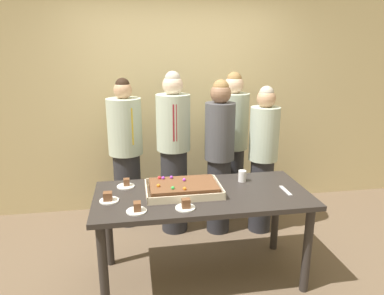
% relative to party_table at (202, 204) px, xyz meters
% --- Properties ---
extents(ground_plane, '(12.00, 12.00, 0.00)m').
position_rel_party_table_xyz_m(ground_plane, '(0.00, 0.00, -0.69)').
color(ground_plane, brown).
extents(interior_back_panel, '(8.00, 0.12, 3.00)m').
position_rel_party_table_xyz_m(interior_back_panel, '(0.00, 1.60, 0.81)').
color(interior_back_panel, '#CCB784').
rests_on(interior_back_panel, ground_plane).
extents(party_table, '(1.75, 0.81, 0.79)m').
position_rel_party_table_xyz_m(party_table, '(0.00, 0.00, 0.00)').
color(party_table, '#2D2826').
rests_on(party_table, ground_plane).
extents(sheet_cake, '(0.61, 0.42, 0.10)m').
position_rel_party_table_xyz_m(sheet_cake, '(-0.15, 0.04, 0.14)').
color(sheet_cake, beige).
rests_on(sheet_cake, party_table).
extents(plated_slice_near_left, '(0.15, 0.15, 0.08)m').
position_rel_party_table_xyz_m(plated_slice_near_left, '(-0.18, -0.26, 0.13)').
color(plated_slice_near_left, white).
rests_on(plated_slice_near_left, party_table).
extents(plated_slice_near_right, '(0.15, 0.15, 0.07)m').
position_rel_party_table_xyz_m(plated_slice_near_right, '(-0.62, 0.25, 0.12)').
color(plated_slice_near_right, white).
rests_on(plated_slice_near_right, party_table).
extents(plated_slice_far_left, '(0.15, 0.15, 0.07)m').
position_rel_party_table_xyz_m(plated_slice_far_left, '(-0.53, -0.25, 0.12)').
color(plated_slice_far_left, white).
rests_on(plated_slice_far_left, party_table).
extents(plated_slice_far_right, '(0.15, 0.15, 0.08)m').
position_rel_party_table_xyz_m(plated_slice_far_right, '(-0.75, -0.04, 0.13)').
color(plated_slice_far_right, white).
rests_on(plated_slice_far_right, party_table).
extents(drink_cup_nearest, '(0.07, 0.07, 0.10)m').
position_rel_party_table_xyz_m(drink_cup_nearest, '(0.40, 0.20, 0.15)').
color(drink_cup_nearest, white).
rests_on(drink_cup_nearest, party_table).
extents(cake_server_utensil, '(0.03, 0.20, 0.01)m').
position_rel_party_table_xyz_m(cake_server_utensil, '(0.69, -0.07, 0.10)').
color(cake_server_utensil, silver).
rests_on(cake_server_utensil, party_table).
extents(person_serving_front, '(0.31, 0.31, 1.64)m').
position_rel_party_table_xyz_m(person_serving_front, '(0.33, 0.78, 0.18)').
color(person_serving_front, '#28282D').
rests_on(person_serving_front, ground_plane).
extents(person_green_shirt_behind, '(0.30, 0.30, 1.57)m').
position_rel_party_table_xyz_m(person_green_shirt_behind, '(0.79, 0.72, 0.14)').
color(person_green_shirt_behind, '#28282D').
rests_on(person_green_shirt_behind, ground_plane).
extents(person_striped_tie_right, '(0.35, 0.35, 1.72)m').
position_rel_party_table_xyz_m(person_striped_tie_right, '(-0.13, 0.88, 0.20)').
color(person_striped_tie_right, '#28282D').
rests_on(person_striped_tie_right, ground_plane).
extents(person_far_right_suit, '(0.35, 0.35, 1.68)m').
position_rel_party_table_xyz_m(person_far_right_suit, '(0.58, 1.15, 0.19)').
color(person_far_right_suit, '#28282D').
rests_on(person_far_right_suit, ground_plane).
extents(person_left_edge_reaching, '(0.37, 0.37, 1.64)m').
position_rel_party_table_xyz_m(person_left_edge_reaching, '(-0.63, 1.13, 0.15)').
color(person_left_edge_reaching, '#28282D').
rests_on(person_left_edge_reaching, ground_plane).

